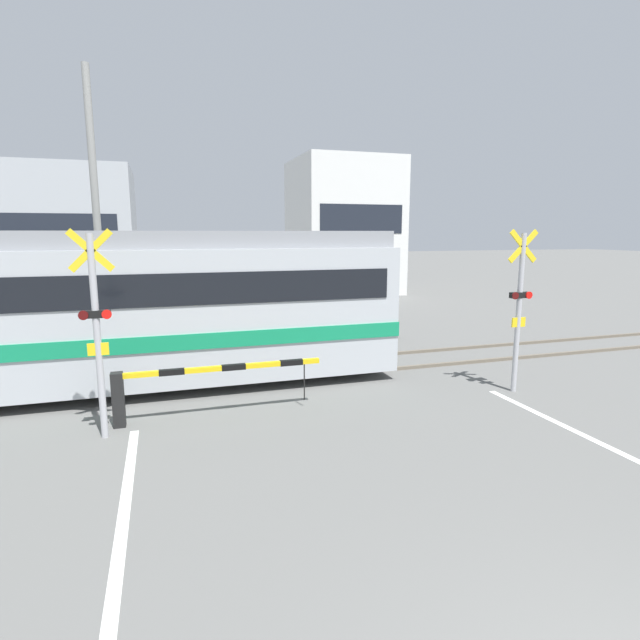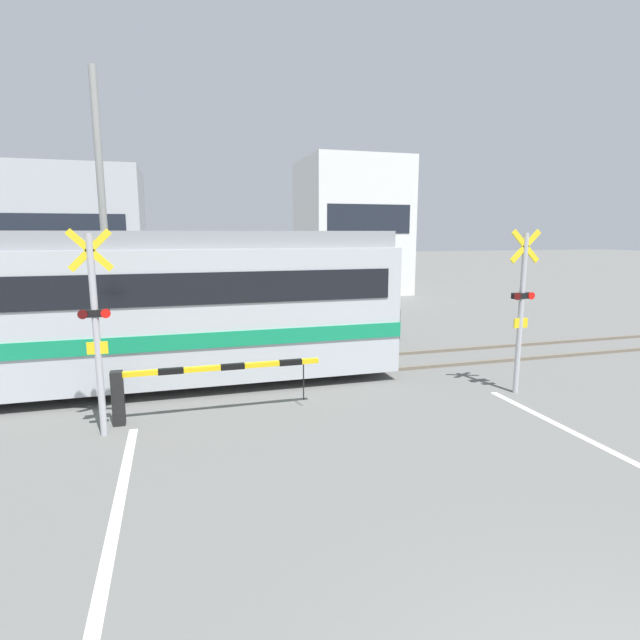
# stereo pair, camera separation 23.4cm
# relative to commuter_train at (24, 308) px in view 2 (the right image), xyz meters

# --- Properties ---
(rail_track_near) EXTENTS (50.00, 0.10, 0.08)m
(rail_track_near) POSITION_rel_commuter_train_xyz_m (5.82, -0.72, -1.77)
(rail_track_near) COLOR #6B6051
(rail_track_near) RESTS_ON ground_plane
(rail_track_far) EXTENTS (50.00, 0.10, 0.08)m
(rail_track_far) POSITION_rel_commuter_train_xyz_m (5.82, 0.72, -1.77)
(rail_track_far) COLOR #6B6051
(rail_track_far) RESTS_ON ground_plane
(commuter_train) EXTENTS (15.71, 3.05, 3.38)m
(commuter_train) POSITION_rel_commuter_train_xyz_m (0.00, 0.00, 0.00)
(commuter_train) COLOR #B7BCC1
(commuter_train) RESTS_ON ground_plane
(crossing_barrier_near) EXTENTS (3.74, 0.20, 0.97)m
(crossing_barrier_near) POSITION_rel_commuter_train_xyz_m (2.99, -2.55, -1.10)
(crossing_barrier_near) COLOR black
(crossing_barrier_near) RESTS_ON ground_plane
(crossing_barrier_far) EXTENTS (3.74, 0.20, 0.97)m
(crossing_barrier_far) POSITION_rel_commuter_train_xyz_m (8.65, 2.61, -1.10)
(crossing_barrier_far) COLOR black
(crossing_barrier_far) RESTS_ON ground_plane
(crossing_signal_left) EXTENTS (0.68, 0.15, 3.41)m
(crossing_signal_left) POSITION_rel_commuter_train_xyz_m (1.78, -2.97, 0.08)
(crossing_signal_left) COLOR #B2B2B7
(crossing_signal_left) RESTS_ON ground_plane
(crossing_signal_right) EXTENTS (0.68, 0.15, 3.41)m
(crossing_signal_right) POSITION_rel_commuter_train_xyz_m (9.86, -2.97, 0.08)
(crossing_signal_right) COLOR #B2B2B7
(crossing_signal_right) RESTS_ON ground_plane
(pedestrian) EXTENTS (0.38, 0.22, 1.69)m
(pedestrian) POSITION_rel_commuter_train_xyz_m (6.65, 5.59, -0.83)
(pedestrian) COLOR #23232D
(pedestrian) RESTS_ON ground_plane
(building_left_of_street) EXTENTS (7.26, 5.67, 6.38)m
(building_left_of_street) POSITION_rel_commuter_train_xyz_m (-2.00, 15.42, 1.39)
(building_left_of_street) COLOR #B2B7BC
(building_left_of_street) RESTS_ON ground_plane
(building_right_of_street) EXTENTS (5.36, 5.67, 7.31)m
(building_right_of_street) POSITION_rel_commuter_train_xyz_m (12.69, 15.42, 1.85)
(building_right_of_street) COLOR white
(building_right_of_street) RESTS_ON ground_plane
(utility_pole_streetside) EXTENTS (0.22, 0.22, 8.13)m
(utility_pole_streetside) POSITION_rel_commuter_train_xyz_m (1.03, 5.11, 2.26)
(utility_pole_streetside) COLOR gray
(utility_pole_streetside) RESTS_ON ground_plane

